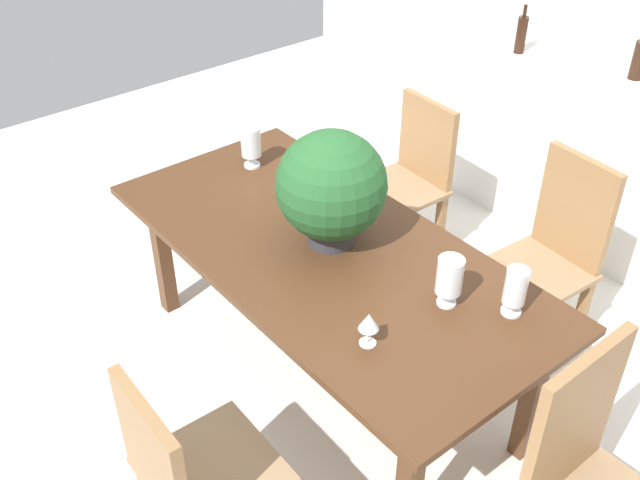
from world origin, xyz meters
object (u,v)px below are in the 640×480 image
Objects in this scene: dining_table at (327,264)px; chair_far_left at (411,174)px; flower_centerpiece at (331,187)px; crystal_vase_left at (450,277)px; wine_glass at (369,323)px; kitchen_counter at (600,160)px; wine_bottle_dark at (521,34)px; chair_near_right at (187,473)px; chair_far_right at (554,249)px; crystal_vase_center_near at (251,143)px; wine_bottle_amber at (640,59)px; crystal_vase_right at (515,288)px; chair_foot_end at (585,476)px.

dining_table is 1.10m from chair_far_left.
crystal_vase_left is (0.60, 0.09, -0.14)m from flower_centerpiece.
kitchen_counter is (-0.49, 2.26, -0.36)m from wine_glass.
wine_bottle_dark reaches higher than chair_far_left.
chair_near_right is at bearing -70.42° from wine_bottle_dark.
kitchen_counter is at bearing 102.19° from wine_glass.
crystal_vase_center_near is at bearing -142.29° from chair_far_right.
wine_bottle_dark is at bearing -172.67° from kitchen_counter.
crystal_vase_center_near is at bearing 162.95° from wine_glass.
crystal_vase_center_near is 2.07m from kitchen_counter.
wine_bottle_amber is at bearing 81.31° from kitchen_counter.
chair_far_right is 0.94m from chair_far_left.
wine_glass is at bearing -93.72° from crystal_vase_left.
crystal_vase_center_near is at bearing -96.81° from wine_bottle_dark.
wine_bottle_dark is at bearing 122.41° from crystal_vase_left.
crystal_vase_right is at bearing 4.90° from crystal_vase_center_near.
chair_foot_end is at bearing -57.52° from kitchen_counter.
chair_foot_end is 1.43m from flower_centerpiece.
wine_bottle_amber is at bearing 87.11° from flower_centerpiece.
wine_glass is at bearing -77.81° from kitchen_counter.
chair_far_left reaches higher than chair_near_right.
chair_foot_end is at bearing -129.84° from chair_near_right.
chair_foot_end is at bearing -59.31° from wine_bottle_amber.
chair_far_right is at bearing -41.80° from wine_bottle_dark.
chair_foot_end is 7.52× the size of wine_glass.
crystal_vase_right is (0.76, 0.29, 0.20)m from dining_table.
flower_centerpiece is 2.52× the size of crystal_vase_right.
wine_glass is at bearing -17.05° from crystal_vase_center_near.
wine_bottle_amber is at bearing 66.55° from crystal_vase_center_near.
wine_bottle_amber is at bearing 101.21° from wine_glass.
chair_far_right is 0.92m from crystal_vase_left.
chair_far_left is 4.58× the size of crystal_vase_right.
flower_centerpiece is 0.84m from crystal_vase_right.
chair_far_right is at bearing 40.27° from chair_foot_end.
dining_table is 7.07× the size of wine_bottle_amber.
dining_table is at bearing 89.42° from chair_foot_end.
chair_near_right is at bearing -64.68° from dining_table.
crystal_vase_left is 0.25m from crystal_vase_right.
wine_glass is (1.32, -0.41, -0.03)m from crystal_vase_center_near.
flower_centerpiece reaches higher than wine_glass.
wine_bottle_dark is at bearing 106.46° from dining_table.
wine_glass is at bearing -78.79° from wine_bottle_amber.
wine_bottle_amber reaches higher than crystal_vase_right.
dining_table is 0.82m from crystal_vase_center_near.
chair_near_right is 1.72m from crystal_vase_center_near.
chair_foot_end is 0.63× the size of kitchen_counter.
flower_centerpiece reaches higher than dining_table.
chair_far_right is 3.55× the size of wine_bottle_dark.
crystal_vase_left is (0.10, 1.12, 0.34)m from chair_near_right.
chair_near_right is 3.02m from kitchen_counter.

